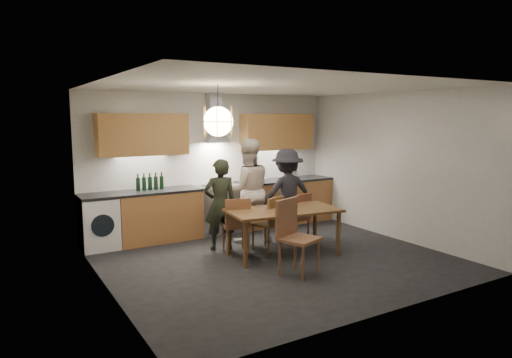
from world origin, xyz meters
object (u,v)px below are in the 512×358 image
stock_pot (293,175)px  mixing_bowl (259,180)px  chair_back_left (237,222)px  person_mid (247,191)px  person_right (287,193)px  dining_table (283,215)px  person_left (220,204)px  chair_front (293,232)px  wine_bottles (150,182)px

stock_pot → mixing_bowl: bearing=-176.7°
mixing_bowl → stock_pot: size_ratio=1.29×
chair_back_left → person_mid: person_mid is taller
stock_pot → person_right: bearing=-130.1°
dining_table → person_left: 1.06m
chair_front → stock_pot: bearing=34.6°
chair_front → person_right: person_right is taller
wine_bottles → chair_back_left: bearing=-57.2°
person_left → person_right: size_ratio=0.94×
chair_front → wine_bottles: bearing=93.1°
chair_back_left → person_left: 0.43m
person_mid → mixing_bowl: size_ratio=6.94×
person_right → wine_bottles: 2.43m
mixing_bowl → wine_bottles: (-2.18, 0.06, 0.12)m
dining_table → person_right: person_right is taller
chair_back_left → chair_front: bearing=115.4°
chair_back_left → wine_bottles: (-0.93, 1.44, 0.53)m
mixing_bowl → dining_table: bearing=-109.7°
person_mid → stock_pot: person_mid is taller
chair_front → stock_pot: chair_front is taller
dining_table → wine_bottles: 2.46m
chair_back_left → mixing_bowl: size_ratio=3.48×
dining_table → person_mid: 1.01m
person_right → mixing_bowl: 0.95m
stock_pot → wine_bottles: 3.03m
dining_table → stock_pot: bearing=58.3°
chair_back_left → chair_front: chair_front is taller
person_mid → stock_pot: bearing=-137.2°
person_left → mixing_bowl: bearing=-131.0°
dining_table → chair_front: 0.87m
dining_table → wine_bottles: wine_bottles is taller
dining_table → chair_back_left: (-0.59, 0.45, -0.13)m
wine_bottles → chair_front: bearing=-66.6°
wine_bottles → person_mid: bearing=-32.5°
stock_pot → person_left: bearing=-153.8°
chair_back_left → stock_pot: (2.10, 1.43, 0.46)m
mixing_bowl → chair_front: bearing=-111.4°
person_mid → mixing_bowl: (0.75, 0.85, 0.04)m
chair_back_left → wine_bottles: bearing=-42.3°
mixing_bowl → person_right: bearing=-89.1°
chair_back_left → person_right: size_ratio=0.56×
chair_front → stock_pot: 3.28m
person_left → stock_pot: bearing=-142.1°
chair_front → person_left: (-0.35, 1.57, 0.15)m
stock_pot → wine_bottles: (-3.03, 0.01, 0.08)m
mixing_bowl → stock_pot: bearing=3.3°
person_right → person_mid: bearing=2.5°
chair_back_left → person_left: size_ratio=0.60×
chair_back_left → mixing_bowl: bearing=-117.2°
mixing_bowl → stock_pot: stock_pot is taller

